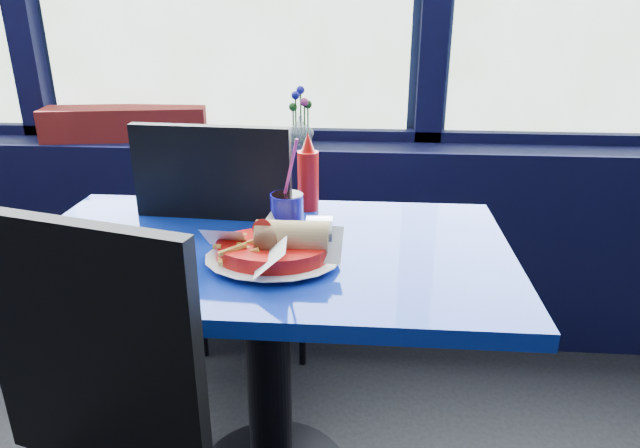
{
  "coord_description": "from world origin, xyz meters",
  "views": [
    {
      "loc": [
        0.54,
        0.74,
        1.31
      ],
      "look_at": [
        0.44,
        1.98,
        0.82
      ],
      "focal_mm": 32.0,
      "sensor_mm": 36.0,
      "label": 1
    }
  ],
  "objects_px": {
    "planter_box": "(126,123)",
    "near_table": "(266,311)",
    "flower_vase": "(300,127)",
    "ketchup_bottle": "(308,176)",
    "chair_near_back": "(226,255)",
    "food_basket": "(275,249)",
    "soda_cup": "(287,218)"
  },
  "relations": [
    {
      "from": "planter_box",
      "to": "ketchup_bottle",
      "type": "xyz_separation_m",
      "value": [
        0.78,
        -0.61,
        -0.01
      ]
    },
    {
      "from": "near_table",
      "to": "flower_vase",
      "type": "bearing_deg",
      "value": 90.16
    },
    {
      "from": "flower_vase",
      "to": "food_basket",
      "type": "xyz_separation_m",
      "value": [
        0.05,
        -0.94,
        -0.08
      ]
    },
    {
      "from": "planter_box",
      "to": "flower_vase",
      "type": "distance_m",
      "value": 0.69
    },
    {
      "from": "chair_near_back",
      "to": "ketchup_bottle",
      "type": "distance_m",
      "value": 0.38
    },
    {
      "from": "chair_near_back",
      "to": "food_basket",
      "type": "relative_size",
      "value": 2.93
    },
    {
      "from": "planter_box",
      "to": "soda_cup",
      "type": "relative_size",
      "value": 2.3
    },
    {
      "from": "planter_box",
      "to": "ketchup_bottle",
      "type": "distance_m",
      "value": 0.99
    },
    {
      "from": "planter_box",
      "to": "ketchup_bottle",
      "type": "height_order",
      "value": "ketchup_bottle"
    },
    {
      "from": "near_table",
      "to": "flower_vase",
      "type": "distance_m",
      "value": 0.9
    },
    {
      "from": "near_table",
      "to": "chair_near_back",
      "type": "relative_size",
      "value": 1.19
    },
    {
      "from": "planter_box",
      "to": "near_table",
      "type": "bearing_deg",
      "value": -61.76
    },
    {
      "from": "ketchup_bottle",
      "to": "planter_box",
      "type": "bearing_deg",
      "value": 141.7
    },
    {
      "from": "food_basket",
      "to": "planter_box",
      "type": "bearing_deg",
      "value": 151.67
    },
    {
      "from": "soda_cup",
      "to": "planter_box",
      "type": "bearing_deg",
      "value": 130.96
    },
    {
      "from": "chair_near_back",
      "to": "planter_box",
      "type": "xyz_separation_m",
      "value": [
        -0.52,
        0.57,
        0.28
      ]
    },
    {
      "from": "soda_cup",
      "to": "flower_vase",
      "type": "bearing_deg",
      "value": 94.05
    },
    {
      "from": "food_basket",
      "to": "ketchup_bottle",
      "type": "xyz_separation_m",
      "value": [
        0.04,
        0.37,
        0.06
      ]
    },
    {
      "from": "soda_cup",
      "to": "near_table",
      "type": "bearing_deg",
      "value": -158.2
    },
    {
      "from": "planter_box",
      "to": "flower_vase",
      "type": "xyz_separation_m",
      "value": [
        0.69,
        -0.04,
        0.0
      ]
    },
    {
      "from": "flower_vase",
      "to": "ketchup_bottle",
      "type": "bearing_deg",
      "value": -81.54
    },
    {
      "from": "planter_box",
      "to": "flower_vase",
      "type": "height_order",
      "value": "flower_vase"
    },
    {
      "from": "ketchup_bottle",
      "to": "soda_cup",
      "type": "relative_size",
      "value": 0.83
    },
    {
      "from": "near_table",
      "to": "planter_box",
      "type": "xyz_separation_m",
      "value": [
        -0.69,
        0.88,
        0.29
      ]
    },
    {
      "from": "near_table",
      "to": "flower_vase",
      "type": "relative_size",
      "value": 5.57
    },
    {
      "from": "chair_near_back",
      "to": "soda_cup",
      "type": "xyz_separation_m",
      "value": [
        0.23,
        -0.29,
        0.24
      ]
    },
    {
      "from": "chair_near_back",
      "to": "soda_cup",
      "type": "relative_size",
      "value": 3.74
    },
    {
      "from": "flower_vase",
      "to": "ketchup_bottle",
      "type": "height_order",
      "value": "flower_vase"
    },
    {
      "from": "flower_vase",
      "to": "chair_near_back",
      "type": "bearing_deg",
      "value": -108.03
    },
    {
      "from": "flower_vase",
      "to": "near_table",
      "type": "bearing_deg",
      "value": -89.84
    },
    {
      "from": "food_basket",
      "to": "ketchup_bottle",
      "type": "relative_size",
      "value": 1.54
    },
    {
      "from": "food_basket",
      "to": "soda_cup",
      "type": "xyz_separation_m",
      "value": [
        0.01,
        0.12,
        0.03
      ]
    }
  ]
}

